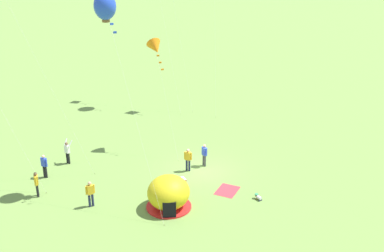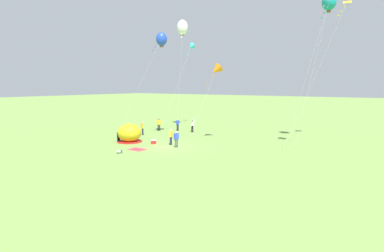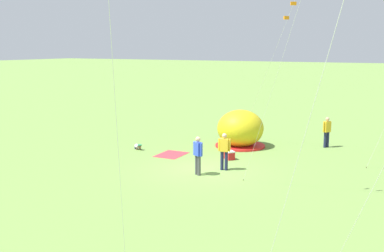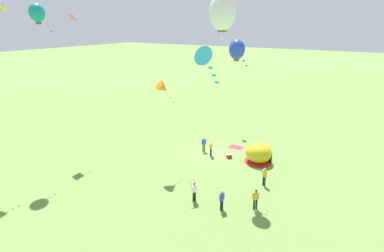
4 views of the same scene
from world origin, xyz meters
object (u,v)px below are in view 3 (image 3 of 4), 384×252
object	(u,v)px
person_near_tent	(198,154)
cooler_box	(229,155)
person_center_field	(224,150)
person_watching_sky	(327,130)
popup_tent	(240,129)
toddler_crawling	(138,146)

from	to	relation	value
person_near_tent	cooler_box	bearing A→B (deg)	177.88
person_center_field	person_watching_sky	world-z (taller)	same
cooler_box	popup_tent	bearing A→B (deg)	-167.78
person_watching_sky	person_center_field	bearing A→B (deg)	-23.90
popup_tent	cooler_box	size ratio (longest dim) A/B	4.36
person_center_field	person_watching_sky	distance (m)	7.72
person_center_field	popup_tent	bearing A→B (deg)	-166.05
popup_tent	toddler_crawling	distance (m)	5.82
popup_tent	person_near_tent	size ratio (longest dim) A/B	1.63
toddler_crawling	person_watching_sky	xyz separation A→B (m)	(-5.49, 9.00, 0.79)
popup_tent	toddler_crawling	xyz separation A→B (m)	(3.41, -4.64, -0.82)
toddler_crawling	person_center_field	size ratio (longest dim) A/B	0.31
person_center_field	person_near_tent	xyz separation A→B (m)	(1.27, -0.70, 0.00)
popup_tent	person_near_tent	world-z (taller)	popup_tent
popup_tent	cooler_box	distance (m)	3.19
popup_tent	person_center_field	world-z (taller)	popup_tent
person_center_field	person_watching_sky	size ratio (longest dim) A/B	1.00
popup_tent	person_center_field	distance (m)	5.12
cooler_box	toddler_crawling	world-z (taller)	cooler_box
person_near_tent	person_watching_sky	size ratio (longest dim) A/B	1.00
person_near_tent	person_watching_sky	world-z (taller)	same
popup_tent	person_center_field	size ratio (longest dim) A/B	1.63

